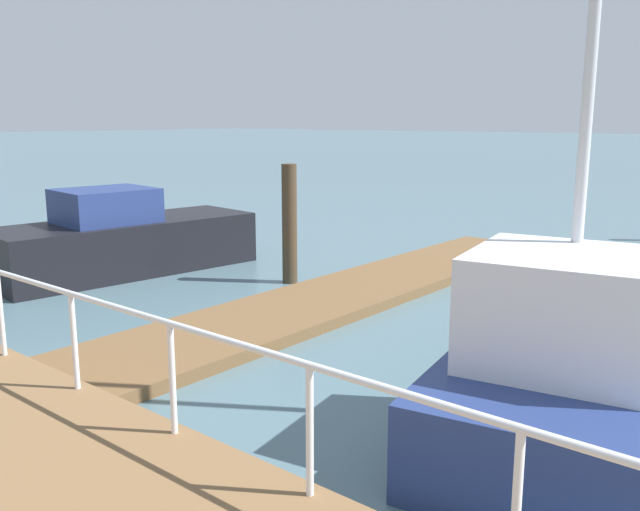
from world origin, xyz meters
TOP-DOWN VIEW (x-y plane):
  - floating_dock at (2.90, 11.50)m, footprint 12.81×2.00m
  - boardwalk_railing at (-3.15, 8.11)m, footprint 0.06×24.62m
  - dock_piling_0 at (3.07, 13.13)m, footprint 0.30×0.30m
  - moored_boat_0 at (1.51, 16.50)m, footprint 5.67×2.62m
  - moored_boat_2 at (-0.01, 6.49)m, footprint 5.00×2.92m

SIDE VIEW (x-z plane):
  - floating_dock at x=2.90m, z-range 0.00..0.18m
  - moored_boat_0 at x=1.51m, z-range -0.22..1.60m
  - moored_boat_2 at x=-0.01m, z-range -2.46..3.92m
  - dock_piling_0 at x=3.07m, z-range 0.00..2.37m
  - boardwalk_railing at x=-3.15m, z-range 0.70..1.78m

